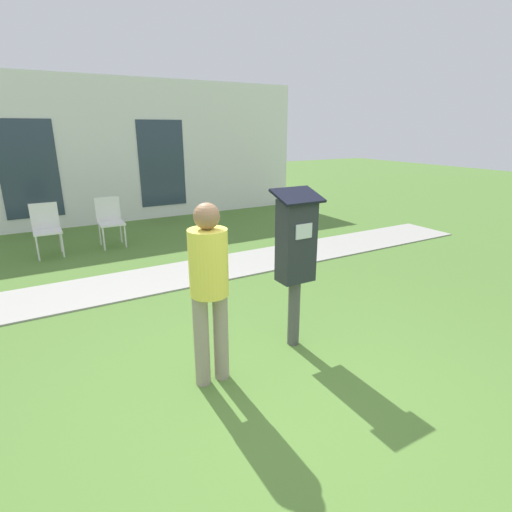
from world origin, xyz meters
TOP-DOWN VIEW (x-y plane):
  - ground_plane at (0.00, 0.00)m, footprint 40.00×40.00m
  - sidewalk at (0.00, 3.20)m, footprint 12.00×1.10m
  - building_facade at (0.00, 7.44)m, footprint 10.00×0.26m
  - parking_meter at (0.62, 0.71)m, footprint 0.44×0.31m
  - person_standing at (-0.35, 0.55)m, footprint 0.32×0.32m
  - outdoor_chair_left at (-1.32, 5.31)m, footprint 0.44×0.44m
  - outdoor_chair_middle at (-0.25, 5.40)m, footprint 0.44×0.44m

SIDE VIEW (x-z plane):
  - ground_plane at x=0.00m, z-range 0.00..0.00m
  - sidewalk at x=0.00m, z-range 0.00..0.02m
  - outdoor_chair_left at x=-1.32m, z-range 0.08..0.98m
  - outdoor_chair_middle at x=-0.25m, z-range 0.08..0.98m
  - person_standing at x=-0.35m, z-range 0.14..1.72m
  - parking_meter at x=0.62m, z-range 0.22..1.81m
  - building_facade at x=0.00m, z-range 0.00..3.20m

